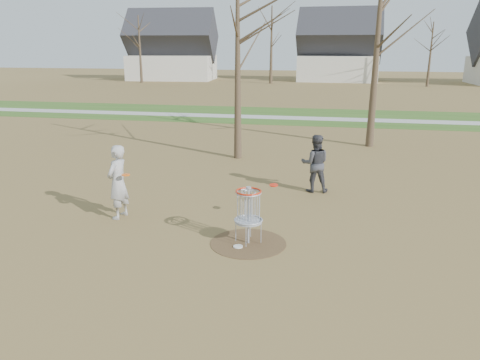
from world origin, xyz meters
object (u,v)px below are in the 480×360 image
Objects in this scene: disc_grounded at (238,247)px; disc_golf_basket at (248,207)px; player_standing at (118,182)px; player_throwing at (315,163)px.

disc_golf_basket is (0.19, 0.27, 0.89)m from disc_grounded.
player_throwing is (5.03, 3.42, -0.08)m from player_standing.
disc_golf_basket is at bearing 55.09° from disc_grounded.
player_throwing is 8.33× the size of disc_grounded.
player_throwing is 4.63m from disc_golf_basket.
player_standing is 3.88m from disc_grounded.
player_standing is at bearing 27.17° from player_throwing.
player_standing is 9.05× the size of disc_grounded.
disc_grounded is at bearing 78.61° from player_standing.
disc_grounded is 0.95m from disc_golf_basket.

